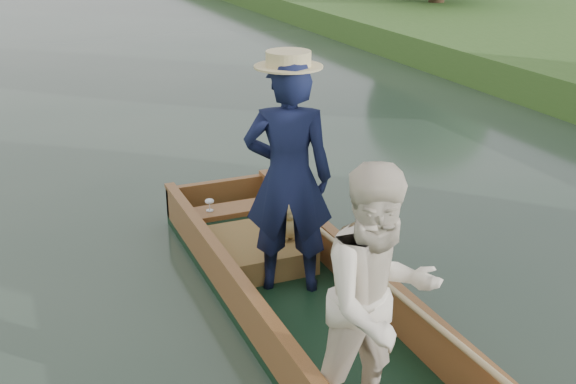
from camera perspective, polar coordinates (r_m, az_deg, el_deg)
name	(u,v)px	position (r m, az deg, el deg)	size (l,w,h in m)	color
ground	(318,334)	(5.61, 2.42, -11.17)	(120.00, 120.00, 0.00)	#283D30
punt	(321,266)	(5.15, 2.65, -5.84)	(1.15, 5.00, 2.02)	black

